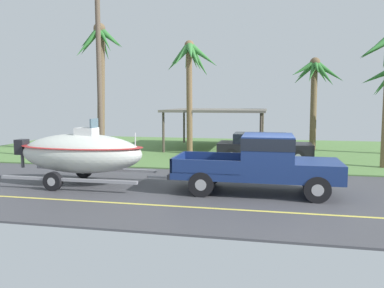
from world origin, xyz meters
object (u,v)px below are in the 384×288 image
at_px(palm_tree_near_left, 315,79).
at_px(utility_pole, 99,68).
at_px(pickup_truck_towing, 266,161).
at_px(parked_sedan_near, 263,147).
at_px(palm_tree_mid, 190,65).
at_px(palm_tree_near_right, 100,57).
at_px(boat_on_trailer, 81,153).
at_px(carport_awning, 217,111).

bearing_deg(palm_tree_near_left, utility_pole, -146.04).
distance_m(pickup_truck_towing, utility_pole, 9.99).
height_order(parked_sedan_near, palm_tree_mid, palm_tree_mid).
bearing_deg(utility_pole, pickup_truck_towing, -30.40).
height_order(parked_sedan_near, palm_tree_near_right, palm_tree_near_right).
relative_size(pickup_truck_towing, palm_tree_near_left, 0.98).
bearing_deg(parked_sedan_near, pickup_truck_towing, -88.32).
distance_m(pickup_truck_towing, parked_sedan_near, 7.35).
xyz_separation_m(pickup_truck_towing, boat_on_trailer, (-6.62, -0.00, 0.09)).
xyz_separation_m(boat_on_trailer, utility_pole, (-1.43, 4.72, 3.46)).
distance_m(pickup_truck_towing, boat_on_trailer, 6.62).
height_order(pickup_truck_towing, boat_on_trailer, boat_on_trailer).
xyz_separation_m(boat_on_trailer, palm_tree_mid, (2.27, 8.44, 3.89)).
bearing_deg(carport_awning, palm_tree_mid, -111.64).
bearing_deg(pickup_truck_towing, palm_tree_near_right, 141.41).
relative_size(parked_sedan_near, palm_tree_mid, 0.75).
height_order(carport_awning, palm_tree_mid, palm_tree_mid).
bearing_deg(palm_tree_near_right, utility_pole, -66.04).
relative_size(palm_tree_near_right, utility_pole, 0.82).
xyz_separation_m(parked_sedan_near, palm_tree_near_right, (-9.00, 0.02, 4.81)).
xyz_separation_m(parked_sedan_near, palm_tree_near_left, (2.95, 4.64, 3.69)).
bearing_deg(palm_tree_near_right, palm_tree_near_left, 21.15).
height_order(parked_sedan_near, utility_pole, utility_pole).
bearing_deg(palm_tree_mid, palm_tree_near_right, -167.47).
height_order(pickup_truck_towing, carport_awning, carport_awning).
bearing_deg(palm_tree_near_left, parked_sedan_near, -122.41).
height_order(palm_tree_near_left, utility_pole, utility_pole).
height_order(boat_on_trailer, palm_tree_mid, palm_tree_mid).
bearing_deg(boat_on_trailer, pickup_truck_towing, 0.00).
xyz_separation_m(pickup_truck_towing, parked_sedan_near, (-0.21, 7.34, -0.39)).
bearing_deg(palm_tree_mid, boat_on_trailer, -105.07).
xyz_separation_m(palm_tree_mid, utility_pole, (-3.70, -3.72, -0.42)).
bearing_deg(pickup_truck_towing, carport_awning, 105.70).
xyz_separation_m(boat_on_trailer, palm_tree_near_right, (-2.60, 7.36, 4.32)).
height_order(parked_sedan_near, carport_awning, carport_awning).
bearing_deg(palm_tree_near_right, parked_sedan_near, -0.11).
relative_size(boat_on_trailer, parked_sedan_near, 1.26).
height_order(pickup_truck_towing, parked_sedan_near, pickup_truck_towing).
height_order(carport_awning, palm_tree_near_right, palm_tree_near_right).
bearing_deg(boat_on_trailer, palm_tree_near_right, 109.48).
distance_m(boat_on_trailer, parked_sedan_near, 9.75).
distance_m(carport_awning, palm_tree_near_right, 7.86).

